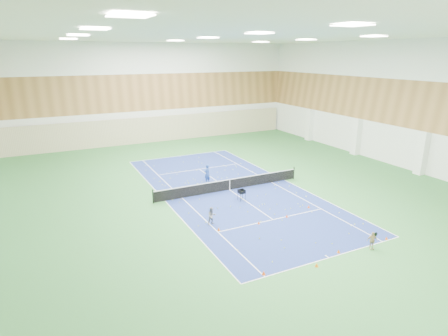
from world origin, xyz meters
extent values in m
plane|color=#2F6E34|center=(0.00, 0.00, 0.00)|extent=(40.00, 40.00, 0.00)
cube|color=navy|center=(0.00, 0.00, 0.01)|extent=(10.97, 23.77, 0.01)
cube|color=#C6B793|center=(0.00, 19.75, 1.60)|extent=(35.40, 0.16, 3.20)
imported|color=#204296|center=(-0.97, 2.36, 0.85)|extent=(0.73, 0.62, 1.69)
imported|color=gray|center=(-3.98, -5.21, 0.60)|extent=(0.60, 0.47, 1.20)
imported|color=tan|center=(2.84, -12.19, 0.53)|extent=(0.68, 0.48, 1.07)
cone|color=#DA520B|center=(-3.98, -6.24, 0.11)|extent=(0.21, 0.21, 0.23)
cone|color=#FF4F0D|center=(-1.21, -6.53, 0.10)|extent=(0.18, 0.18, 0.20)
cone|color=#F9440D|center=(1.05, -6.49, 0.10)|extent=(0.19, 0.19, 0.20)
cone|color=#E4480C|center=(3.44, -5.84, 0.11)|extent=(0.19, 0.19, 0.21)
cone|color=#E54A0C|center=(-4.07, -11.68, 0.11)|extent=(0.21, 0.21, 0.23)
cone|color=orange|center=(-1.17, -12.27, 0.11)|extent=(0.20, 0.20, 0.22)
cone|color=orange|center=(0.86, -11.70, 0.11)|extent=(0.19, 0.19, 0.21)
cone|color=#EE560C|center=(4.55, -11.77, 0.10)|extent=(0.18, 0.18, 0.20)
camera|label=1|loc=(-13.17, -25.55, 10.69)|focal=30.00mm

